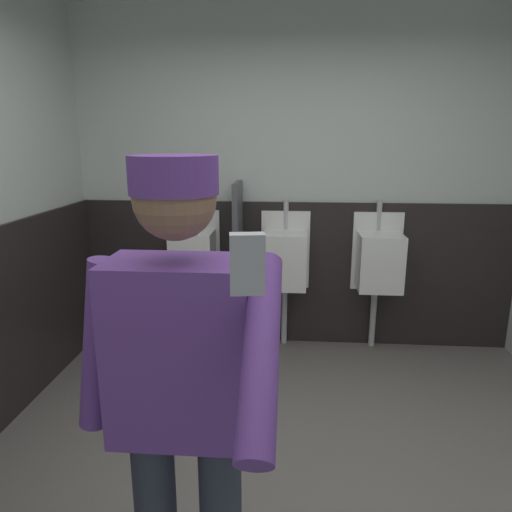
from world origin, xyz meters
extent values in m
cube|color=silver|center=(0.00, 2.01, 1.37)|extent=(4.19, 0.12, 2.74)
cube|color=black|center=(0.00, 1.94, 0.61)|extent=(3.59, 0.03, 1.22)
cube|color=white|center=(-0.83, 1.92, 0.83)|extent=(0.40, 0.05, 0.65)
cube|color=white|center=(-0.83, 1.75, 0.78)|extent=(0.34, 0.30, 0.45)
cylinder|color=#B7BABF|center=(-0.83, 1.91, 1.12)|extent=(0.04, 0.04, 0.24)
cylinder|color=#B7BABF|center=(-0.83, 1.88, 0.28)|extent=(0.05, 0.05, 0.55)
cube|color=white|center=(-0.08, 1.92, 0.83)|extent=(0.40, 0.05, 0.65)
cube|color=white|center=(-0.08, 1.75, 0.78)|extent=(0.34, 0.30, 0.45)
cylinder|color=#B7BABF|center=(-0.08, 1.91, 1.12)|extent=(0.04, 0.04, 0.24)
cylinder|color=#B7BABF|center=(-0.08, 1.88, 0.28)|extent=(0.05, 0.05, 0.55)
cube|color=white|center=(0.67, 1.92, 0.83)|extent=(0.40, 0.05, 0.65)
cube|color=white|center=(0.67, 1.75, 0.78)|extent=(0.34, 0.30, 0.45)
cylinder|color=#B7BABF|center=(0.67, 1.91, 1.12)|extent=(0.04, 0.04, 0.24)
cylinder|color=#B7BABF|center=(0.67, 1.88, 0.28)|extent=(0.05, 0.05, 0.55)
cube|color=#4C4C51|center=(-0.46, 1.72, 0.95)|extent=(0.04, 0.40, 0.90)
cube|color=#60388C|center=(-0.36, -0.59, 1.11)|extent=(0.43, 0.24, 0.56)
cylinder|color=#60388C|center=(-0.62, -0.59, 1.11)|extent=(0.17, 0.09, 0.56)
cylinder|color=#60388C|center=(-0.10, -0.81, 1.23)|extent=(0.09, 0.50, 0.39)
sphere|color=#8C664C|center=(-0.36, -0.59, 1.56)|extent=(0.24, 0.24, 0.24)
cylinder|color=#60388C|center=(-0.36, -0.59, 1.63)|extent=(0.25, 0.25, 0.11)
cube|color=#A5A8B2|center=(-0.11, -1.10, 1.52)|extent=(0.06, 0.04, 0.11)
camera|label=1|loc=(-0.04, -1.85, 1.73)|focal=32.50mm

